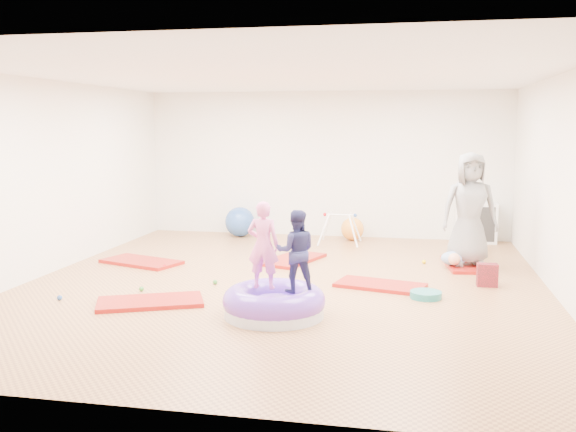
# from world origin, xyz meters

# --- Properties ---
(room) EXTENTS (7.01, 8.01, 2.81)m
(room) POSITION_xyz_m (0.00, 0.00, 1.40)
(room) COLOR #BA854B
(room) RESTS_ON ground
(gym_mat_front_left) EXTENTS (1.40, 1.08, 0.05)m
(gym_mat_front_left) POSITION_xyz_m (-1.39, -1.27, 0.03)
(gym_mat_front_left) COLOR #A7151F
(gym_mat_front_left) RESTS_ON ground
(gym_mat_mid_left) EXTENTS (1.38, 0.99, 0.05)m
(gym_mat_mid_left) POSITION_xyz_m (-2.47, 0.88, 0.03)
(gym_mat_mid_left) COLOR #A7151F
(gym_mat_mid_left) RESTS_ON ground
(gym_mat_center_back) EXTENTS (0.97, 1.33, 0.05)m
(gym_mat_center_back) POSITION_xyz_m (-0.17, 1.52, 0.03)
(gym_mat_center_back) COLOR #A7151F
(gym_mat_center_back) RESTS_ON ground
(gym_mat_right) EXTENTS (1.26, 0.84, 0.05)m
(gym_mat_right) POSITION_xyz_m (1.30, 0.11, 0.02)
(gym_mat_right) COLOR #A7151F
(gym_mat_right) RESTS_ON ground
(gym_mat_rear_right) EXTENTS (0.71, 1.22, 0.05)m
(gym_mat_rear_right) POSITION_xyz_m (2.51, 1.66, 0.02)
(gym_mat_rear_right) COLOR #A7151F
(gym_mat_rear_right) RESTS_ON ground
(inflatable_cushion) EXTENTS (1.17, 1.17, 0.37)m
(inflatable_cushion) POSITION_xyz_m (0.19, -1.46, 0.14)
(inflatable_cushion) COLOR silver
(inflatable_cushion) RESTS_ON ground
(child_pink) EXTENTS (0.37, 0.25, 1.01)m
(child_pink) POSITION_xyz_m (0.04, -1.34, 0.84)
(child_pink) COLOR pink
(child_pink) RESTS_ON inflatable_cushion
(child_navy) EXTENTS (0.52, 0.44, 0.93)m
(child_navy) POSITION_xyz_m (0.44, -1.44, 0.80)
(child_navy) COLOR navy
(child_navy) RESTS_ON inflatable_cushion
(adult_caregiver) EXTENTS (0.91, 0.67, 1.71)m
(adult_caregiver) POSITION_xyz_m (2.54, 1.59, 0.90)
(adult_caregiver) COLOR gray
(adult_caregiver) RESTS_ON gym_mat_rear_right
(infant) EXTENTS (0.38, 0.38, 0.22)m
(infant) POSITION_xyz_m (2.32, 1.43, 0.16)
(infant) COLOR #85A0D1
(infant) RESTS_ON gym_mat_rear_right
(ball_pit_balls) EXTENTS (4.51, 3.25, 0.06)m
(ball_pit_balls) POSITION_xyz_m (-0.92, 0.31, 0.03)
(ball_pit_balls) COLOR #FFD900
(ball_pit_balls) RESTS_ON ground
(exercise_ball_blue) EXTENTS (0.58, 0.58, 0.58)m
(exercise_ball_blue) POSITION_xyz_m (-1.61, 3.58, 0.29)
(exercise_ball_blue) COLOR #2B54A5
(exercise_ball_blue) RESTS_ON ground
(exercise_ball_orange) EXTENTS (0.43, 0.43, 0.43)m
(exercise_ball_orange) POSITION_xyz_m (0.58, 3.60, 0.22)
(exercise_ball_orange) COLOR #FF9C31
(exercise_ball_orange) RESTS_ON ground
(infant_play_gym) EXTENTS (0.74, 0.70, 0.57)m
(infant_play_gym) POSITION_xyz_m (0.40, 3.07, 0.38)
(infant_play_gym) COLOR white
(infant_play_gym) RESTS_ON ground
(cube_shelf) EXTENTS (0.74, 0.36, 0.74)m
(cube_shelf) POSITION_xyz_m (2.84, 3.79, 0.37)
(cube_shelf) COLOR white
(cube_shelf) RESTS_ON ground
(balance_disc) EXTENTS (0.39, 0.39, 0.09)m
(balance_disc) POSITION_xyz_m (1.89, -0.35, 0.04)
(balance_disc) COLOR #1F7674
(balance_disc) RESTS_ON ground
(backpack) EXTENTS (0.27, 0.17, 0.31)m
(backpack) POSITION_xyz_m (2.71, 0.43, 0.15)
(backpack) COLOR #A41321
(backpack) RESTS_ON ground
(yellow_toy) EXTENTS (0.19, 0.19, 0.03)m
(yellow_toy) POSITION_xyz_m (-0.38, -0.76, 0.01)
(yellow_toy) COLOR #FFD900
(yellow_toy) RESTS_ON ground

